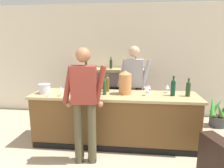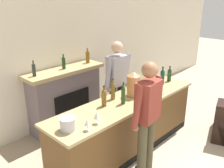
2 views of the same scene
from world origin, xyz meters
name	(u,v)px [view 1 (image 1 of 2)]	position (x,y,z in m)	size (l,w,h in m)	color
wall_back_panel	(120,61)	(0.00, 3.92, 1.38)	(12.00, 0.07, 2.75)	silver
bar_counter	(114,119)	(0.03, 2.26, 0.46)	(2.93, 0.73, 0.93)	brown
fireplace_stone	(111,92)	(-0.19, 3.66, 0.61)	(1.60, 0.52, 1.51)	slate
potted_plant_corner	(218,115)	(2.23, 3.27, 0.25)	(0.42, 0.40, 0.66)	#424347
person_customer	(84,102)	(-0.34, 1.61, 0.97)	(0.66, 0.34, 1.75)	#4A452F
person_bartender	(133,86)	(0.37, 2.80, 0.97)	(0.66, 0.31, 1.76)	#413C3B
copper_dispenser	(125,82)	(0.22, 2.30, 1.14)	(0.23, 0.26, 0.42)	#C07B47
ice_bucket_steel	(45,89)	(-1.22, 2.19, 1.01)	(0.21, 0.21, 0.17)	silver
wine_bottle_rose_blush	(107,83)	(-0.11, 2.45, 1.08)	(0.07, 0.07, 0.35)	brown
wine_bottle_burgundy_dark	(173,87)	(1.04, 2.27, 1.08)	(0.08, 0.08, 0.34)	#0B3823
wine_bottle_cabernet_heavy	(104,86)	(-0.13, 2.21, 1.08)	(0.07, 0.07, 0.35)	#254A21
wine_bottle_port_short	(188,88)	(1.28, 2.26, 1.06)	(0.08, 0.08, 0.31)	#1D3619
wine_bottle_chardonnay_pale	(91,84)	(-0.40, 2.37, 1.07)	(0.08, 0.08, 0.33)	brown
wine_glass_front_right	(167,87)	(0.97, 2.46, 1.04)	(0.09, 0.09, 0.15)	silver
wine_glass_front_left	(149,87)	(0.64, 2.45, 1.03)	(0.08, 0.08, 0.14)	silver
wine_glass_back_row	(147,88)	(0.59, 2.24, 1.06)	(0.08, 0.08, 0.18)	silver
wine_glass_near_bucket	(61,89)	(-0.85, 2.04, 1.04)	(0.08, 0.08, 0.17)	silver
wine_glass_mid_counter	(49,90)	(-1.05, 2.00, 1.04)	(0.08, 0.08, 0.15)	silver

